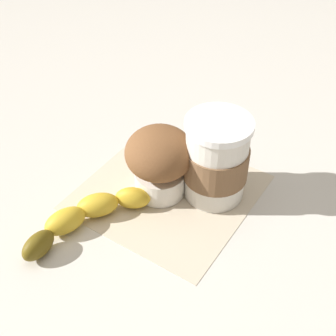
# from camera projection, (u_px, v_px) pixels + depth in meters

# --- Properties ---
(ground_plane) EXTENTS (3.00, 3.00, 0.00)m
(ground_plane) POSITION_uv_depth(u_px,v_px,m) (168.00, 192.00, 0.70)
(ground_plane) COLOR beige
(paper_napkin) EXTENTS (0.30, 0.30, 0.00)m
(paper_napkin) POSITION_uv_depth(u_px,v_px,m) (168.00, 192.00, 0.70)
(paper_napkin) COLOR beige
(paper_napkin) RESTS_ON ground_plane
(coffee_cup) EXTENTS (0.09, 0.09, 0.13)m
(coffee_cup) POSITION_uv_depth(u_px,v_px,m) (216.00, 160.00, 0.65)
(coffee_cup) COLOR silver
(coffee_cup) RESTS_ON paper_napkin
(muffin) EXTENTS (0.10, 0.10, 0.11)m
(muffin) POSITION_uv_depth(u_px,v_px,m) (160.00, 160.00, 0.66)
(muffin) COLOR white
(muffin) RESTS_ON paper_napkin
(banana) EXTENTS (0.20, 0.07, 0.03)m
(banana) POSITION_uv_depth(u_px,v_px,m) (84.00, 216.00, 0.64)
(banana) COLOR gold
(banana) RESTS_ON paper_napkin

